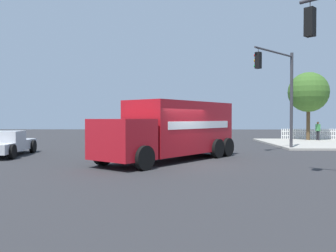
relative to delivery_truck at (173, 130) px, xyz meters
name	(u,v)px	position (x,y,z in m)	size (l,w,h in m)	color
ground_plane	(188,163)	(-0.72, 1.25, -1.52)	(100.00, 100.00, 0.00)	#2B2B2D
delivery_truck	(173,130)	(0.00, 0.00, 0.00)	(6.99, 8.09, 2.90)	#AD141E
traffic_light_secondary	(281,84)	(-6.79, -5.23, 2.76)	(3.27, 3.39, 6.27)	#38383D
pickup_silver	(4,143)	(9.34, -1.75, -0.79)	(2.66, 5.37, 1.38)	#B7BABF
pedestrian_near_corner	(318,130)	(-12.63, -14.17, -0.45)	(0.35, 0.48, 1.64)	black
picket_fence_run	(312,134)	(-12.95, -16.27, -0.89)	(5.86, 0.05, 0.95)	white
shade_tree_near	(308,92)	(-11.93, -14.59, 2.89)	(3.57, 3.57, 6.07)	brown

